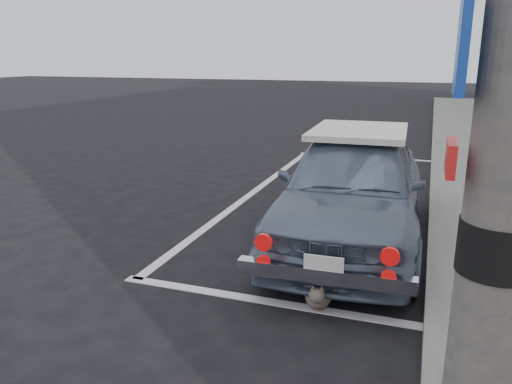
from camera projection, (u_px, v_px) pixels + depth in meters
ground at (239, 273)px, 5.10m from camera, size 80.00×80.00×0.00m
pline_rear at (271, 302)px, 4.48m from camera, size 3.00×0.12×0.01m
pline_front at (368, 157)px, 10.86m from camera, size 3.00×0.12×0.01m
pline_side at (254, 192)px, 8.11m from camera, size 0.12×7.00×0.01m
retro_coupe at (353, 186)px, 5.83m from camera, size 1.70×3.97×1.33m
cat at (318, 294)px, 4.36m from camera, size 0.28×0.53×0.28m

